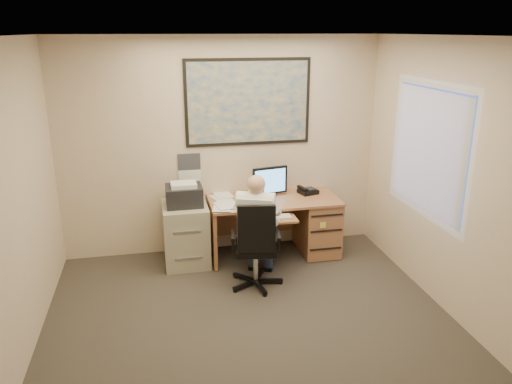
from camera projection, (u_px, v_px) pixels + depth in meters
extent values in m
cube|color=#36312A|center=(259.00, 346.00, 4.55)|extent=(4.00, 4.50, 0.00)
cube|color=white|center=(260.00, 36.00, 3.71)|extent=(4.00, 4.50, 0.00)
cube|color=beige|center=(222.00, 147.00, 6.23)|extent=(4.00, 0.00, 2.70)
cube|color=beige|center=(475.00, 192.00, 4.52)|extent=(0.00, 4.50, 2.70)
cube|color=#AE724A|center=(274.00, 200.00, 6.18)|extent=(1.60, 0.75, 0.03)
cube|color=#AF7147|center=(317.00, 225.00, 6.41)|extent=(0.45, 0.70, 0.70)
cube|color=#AF7147|center=(212.00, 233.00, 6.15)|extent=(0.04, 0.70, 0.70)
cube|color=#AF7147|center=(267.00, 212.00, 6.59)|extent=(1.55, 0.03, 0.55)
cylinder|color=black|center=(269.00, 195.00, 6.31)|extent=(0.18, 0.18, 0.02)
cube|color=black|center=(270.00, 180.00, 6.23)|extent=(0.46, 0.12, 0.34)
cube|color=#51A4DD|center=(270.00, 181.00, 6.21)|extent=(0.40, 0.08, 0.29)
cube|color=#AE724A|center=(273.00, 219.00, 5.76)|extent=(0.55, 0.30, 0.02)
cube|color=beige|center=(273.00, 217.00, 5.76)|extent=(0.43, 0.14, 0.02)
cube|color=black|center=(308.00, 191.00, 6.38)|extent=(0.26, 0.25, 0.05)
cylinder|color=silver|center=(261.00, 193.00, 6.12)|extent=(0.07, 0.07, 0.17)
cylinder|color=white|center=(259.00, 191.00, 6.31)|extent=(0.09, 0.09, 0.11)
cube|color=white|center=(238.00, 200.00, 6.09)|extent=(0.60, 0.56, 0.02)
cube|color=#1E4C93|center=(248.00, 102.00, 6.10)|extent=(1.56, 0.03, 1.06)
cube|color=white|center=(189.00, 170.00, 6.22)|extent=(0.28, 0.01, 0.42)
cube|color=#ACA68A|center=(186.00, 234.00, 6.09)|extent=(0.54, 0.65, 0.75)
cube|color=black|center=(184.00, 196.00, 5.94)|extent=(0.43, 0.38, 0.23)
cube|color=white|center=(184.00, 185.00, 5.88)|extent=(0.30, 0.24, 0.05)
cylinder|color=silver|center=(256.00, 265.00, 5.58)|extent=(0.06, 0.06, 0.38)
cube|color=black|center=(256.00, 248.00, 5.52)|extent=(0.51, 0.51, 0.07)
cube|color=black|center=(263.00, 228.00, 5.23)|extent=(0.40, 0.12, 0.52)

